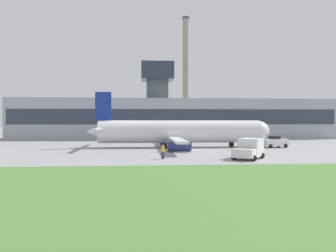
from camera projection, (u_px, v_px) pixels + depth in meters
ground_plane at (195, 150)px, 50.77m from camera, size 400.00×400.00×0.00m
grass_strip at (329, 221)px, 14.38m from camera, size 240.00×37.00×0.06m
terminal_building at (173, 117)px, 85.07m from camera, size 80.83×13.21×19.39m
smokestack_left at (186, 75)px, 119.05m from camera, size 2.79×2.79×42.33m
airplane at (178, 132)px, 55.47m from camera, size 31.22×29.95×9.30m
pushback_tug at (275, 142)px, 55.04m from camera, size 4.42×3.27×1.94m
baggage_truck at (249, 149)px, 38.41m from camera, size 4.70×5.21×2.37m
ground_crew_person at (163, 152)px, 38.25m from camera, size 0.45×0.45×1.68m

